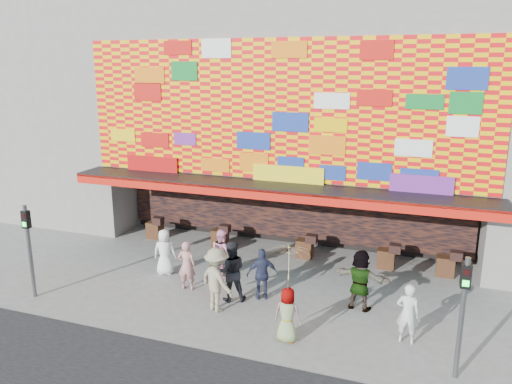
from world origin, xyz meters
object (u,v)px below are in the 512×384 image
at_px(ped_f, 360,280).
at_px(ped_h, 408,314).
at_px(signal_right, 463,305).
at_px(ped_a, 165,252).
at_px(ped_c, 231,271).
at_px(parasol, 288,264).
at_px(signal_left, 29,241).
at_px(ped_g, 287,315).
at_px(ped_e, 262,274).
at_px(ped_b, 187,265).
at_px(ped_i, 222,253).
at_px(ped_d, 217,280).

relative_size(ped_f, ped_h, 1.13).
distance_m(signal_right, ped_a, 9.92).
relative_size(ped_a, ped_h, 0.98).
height_order(ped_c, parasol, parasol).
xyz_separation_m(ped_c, ped_h, (5.27, -0.70, -0.14)).
distance_m(ped_a, ped_h, 8.40).
relative_size(signal_right, parasol, 1.55).
height_order(signal_left, ped_c, signal_left).
bearing_deg(ped_f, ped_h, 144.10).
distance_m(ped_c, ped_g, 2.86).
bearing_deg(ped_f, ped_e, 16.42).
distance_m(ped_a, ped_f, 6.78).
bearing_deg(signal_left, parasol, 1.43).
bearing_deg(ped_b, ped_i, -122.61).
height_order(ped_b, ped_h, ped_h).
distance_m(signal_left, parasol, 8.25).
relative_size(signal_left, signal_right, 1.00).
distance_m(ped_c, ped_d, 0.77).
relative_size(ped_e, ped_f, 0.89).
relative_size(ped_c, ped_d, 0.99).
distance_m(ped_a, ped_i, 2.00).
bearing_deg(ped_e, ped_d, 21.24).
relative_size(ped_c, ped_g, 1.28).
xyz_separation_m(signal_left, ped_f, (9.76, 2.65, -0.93)).
bearing_deg(ped_i, ped_h, -159.47).
bearing_deg(signal_left, ped_b, 26.26).
distance_m(ped_a, ped_d, 3.35).
xyz_separation_m(signal_right, parasol, (-4.16, 0.21, 0.33)).
xyz_separation_m(ped_g, ped_i, (-3.32, 3.32, 0.08)).
bearing_deg(ped_a, ped_g, 137.08).
bearing_deg(ped_h, ped_b, -6.05).
height_order(signal_right, ped_e, signal_right).
bearing_deg(ped_g, ped_f, -119.97).
relative_size(ped_h, parasol, 0.85).
height_order(ped_d, ped_h, ped_d).
relative_size(signal_right, ped_a, 1.86).
distance_m(signal_right, ped_f, 3.85).
bearing_deg(ped_h, ped_f, -43.76).
relative_size(signal_right, ped_e, 1.81).
bearing_deg(ped_b, signal_right, 156.83).
bearing_deg(ped_a, ped_f, 162.22).
height_order(ped_h, parasol, parasol).
bearing_deg(ped_c, ped_h, 147.75).
relative_size(ped_b, parasol, 0.85).
height_order(signal_right, ped_c, signal_right).
bearing_deg(ped_e, parasol, 96.79).
relative_size(signal_left, ped_e, 1.81).
height_order(ped_b, ped_g, ped_b).
xyz_separation_m(signal_left, ped_a, (3.00, 2.97, -1.05)).
bearing_deg(ped_b, signal_left, 17.73).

